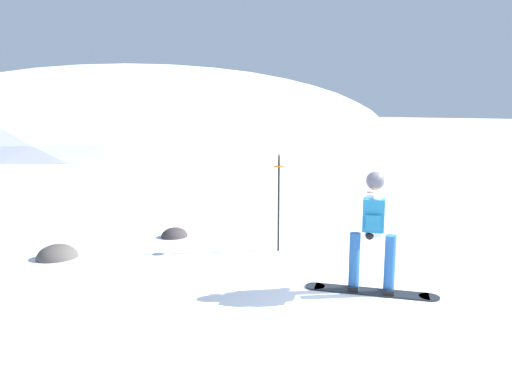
% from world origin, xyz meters
% --- Properties ---
extents(ground_plane, '(300.00, 300.00, 0.00)m').
position_xyz_m(ground_plane, '(0.00, 0.00, 0.00)').
color(ground_plane, white).
extents(ridge_peak_main, '(43.61, 39.25, 12.71)m').
position_xyz_m(ridge_peak_main, '(9.30, 37.50, 0.00)').
color(ridge_peak_main, white).
rests_on(ridge_peak_main, ground).
extents(snowboarder_main, '(1.37, 1.39, 1.71)m').
position_xyz_m(snowboarder_main, '(0.14, 0.62, 0.92)').
color(snowboarder_main, black).
rests_on(snowboarder_main, ground).
extents(piste_marker_near, '(0.20, 0.20, 1.81)m').
position_xyz_m(piste_marker_near, '(0.16, 3.00, 1.04)').
color(piste_marker_near, black).
rests_on(piste_marker_near, ground).
extents(rock_dark, '(0.69, 0.59, 0.49)m').
position_xyz_m(rock_dark, '(-3.39, 4.58, 0.00)').
color(rock_dark, '#4C4742').
rests_on(rock_dark, ground).
extents(rock_mid, '(0.55, 0.47, 0.38)m').
position_xyz_m(rock_mid, '(-1.13, 4.88, 0.00)').
color(rock_mid, '#383333').
rests_on(rock_mid, ground).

